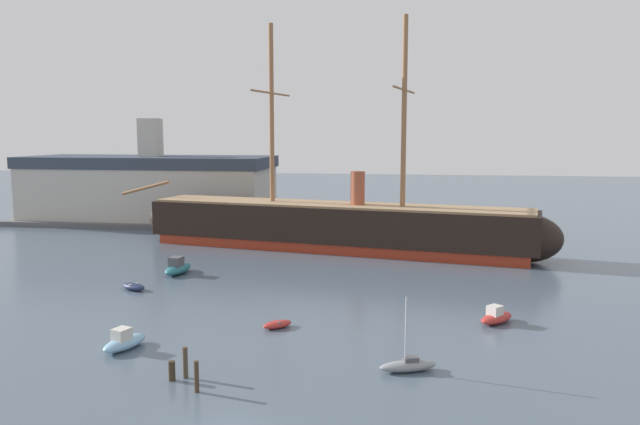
{
  "coord_description": "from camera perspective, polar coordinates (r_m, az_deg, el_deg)",
  "views": [
    {
      "loc": [
        8.91,
        -27.1,
        14.98
      ],
      "look_at": [
        -1.13,
        37.02,
        6.56
      ],
      "focal_mm": 34.28,
      "sensor_mm": 36.0,
      "label": 1
    }
  ],
  "objects": [
    {
      "name": "mooring_piling_right_pair",
      "position": [
        37.43,
        -11.45,
        -14.79
      ],
      "size": [
        0.28,
        0.28,
        1.89
      ],
      "primitive_type": "cylinder",
      "color": "#423323",
      "rests_on": "ground"
    },
    {
      "name": "dinghy_near_centre",
      "position": [
        48.2,
        -4.0,
        -10.37
      ],
      "size": [
        2.51,
        2.41,
        0.57
      ],
      "color": "#B22D28",
      "rests_on": "ground"
    },
    {
      "name": "dinghy_distant_centre",
      "position": [
        90.57,
        5.81,
        -2.01
      ],
      "size": [
        1.78,
        2.18,
        0.48
      ],
      "color": "gray",
      "rests_on": "ground"
    },
    {
      "name": "motorboat_mid_right",
      "position": [
        51.13,
        16.13,
        -9.34
      ],
      "size": [
        3.43,
        3.57,
        1.47
      ],
      "color": "#B22D28",
      "rests_on": "ground"
    },
    {
      "name": "motorboat_foreground_left",
      "position": [
        45.67,
        -17.81,
        -11.4
      ],
      "size": [
        2.65,
        4.01,
        1.56
      ],
      "color": "#7FB2D6",
      "rests_on": "ground"
    },
    {
      "name": "mooring_piling_left_pair",
      "position": [
        39.53,
        -12.46,
        -13.52
      ],
      "size": [
        0.31,
        0.31,
        1.98
      ],
      "primitive_type": "cylinder",
      "color": "#4C3D2D",
      "rests_on": "ground"
    },
    {
      "name": "dinghy_mid_left",
      "position": [
        61.85,
        -17.01,
        -6.63
      ],
      "size": [
        3.08,
        2.34,
        0.67
      ],
      "color": "#1E284C",
      "rests_on": "ground"
    },
    {
      "name": "motorboat_alongside_bow",
      "position": [
        67.47,
        -13.15,
        -5.05
      ],
      "size": [
        2.36,
        4.74,
        1.92
      ],
      "color": "#236670",
      "rests_on": "ground"
    },
    {
      "name": "dockside_warehouse_left",
      "position": [
        107.73,
        -15.62,
        2.11
      ],
      "size": [
        44.78,
        18.01,
        17.47
      ],
      "color": "#565659",
      "rests_on": "ground"
    },
    {
      "name": "sailboat_foreground_right",
      "position": [
        40.24,
        8.22,
        -13.92
      ],
      "size": [
        3.88,
        2.34,
        4.85
      ],
      "color": "gray",
      "rests_on": "ground"
    },
    {
      "name": "mooring_piling_nearest",
      "position": [
        39.47,
        -13.66,
        -14.17
      ],
      "size": [
        0.41,
        0.41,
        1.23
      ],
      "primitive_type": "cylinder",
      "color": "#382B1E",
      "rests_on": "ground"
    },
    {
      "name": "tall_ship",
      "position": [
        78.97,
        1.41,
        -1.25
      ],
      "size": [
        60.03,
        16.76,
        29.08
      ],
      "color": "maroon",
      "rests_on": "ground"
    }
  ]
}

